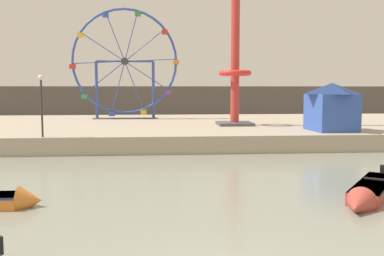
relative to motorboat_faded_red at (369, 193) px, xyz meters
The scene contains 7 objects.
quay_promenade 23.69m from the motorboat_faded_red, 106.08° to the left, with size 110.00×22.46×1.14m, color tan.
distant_town_skyline 46.12m from the motorboat_faded_red, 98.18° to the left, with size 140.00×3.00×4.40m, color #564C47.
motorboat_faded_red is the anchor object (origin of this frame).
ferris_wheel_blue_frame 30.50m from the motorboat_faded_red, 111.47° to the left, with size 10.60×1.20×10.77m.
drop_tower_red_tower 20.91m from the motorboat_faded_red, 94.35° to the left, with size 2.80×2.80×15.78m.
carnival_booth_blue_tent 15.35m from the motorboat_faded_red, 72.68° to the left, with size 3.33×3.67×3.40m.
promenade_lamp_near 19.45m from the motorboat_faded_red, 141.24° to the left, with size 0.32×0.32×3.83m.
Camera 1 is at (-1.38, -8.15, 4.19)m, focal length 40.43 mm.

